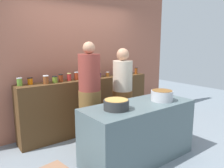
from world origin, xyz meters
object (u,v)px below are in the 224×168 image
Objects in this scene: preserve_jar_5 at (69,77)px; preserve_jar_10 at (99,75)px; preserve_jar_13 at (126,72)px; cook_with_tongs at (90,100)px; preserve_jar_0 at (20,82)px; preserve_jar_2 at (46,80)px; preserve_jar_9 at (97,76)px; preserve_jar_6 at (76,76)px; preserve_jar_7 at (83,77)px; cook_in_cap at (122,98)px; preserve_jar_11 at (108,74)px; cooking_pot_center at (162,96)px; preserve_jar_15 at (136,71)px; preserve_jar_12 at (120,72)px; preserve_jar_14 at (128,71)px; preserve_jar_3 at (55,79)px; preserve_jar_8 at (88,76)px; cooking_pot_left at (116,105)px; preserve_jar_4 at (61,78)px.

preserve_jar_5 is 1.32× the size of preserve_jar_10.
cook_with_tongs reaches higher than preserve_jar_13.
preserve_jar_2 is (0.40, -0.09, 0.01)m from preserve_jar_0.
preserve_jar_2 reaches higher than preserve_jar_9.
preserve_jar_5 is 0.15m from preserve_jar_6.
preserve_jar_0 is at bearing 175.20° from preserve_jar_7.
preserve_jar_13 is at bearing 45.31° from cook_in_cap.
preserve_jar_11 is 1.49m from cooking_pot_center.
preserve_jar_9 is 1.07m from preserve_jar_15.
preserve_jar_7 is 0.91m from preserve_jar_12.
preserve_jar_14 is at bearing 0.26° from preserve_jar_5.
cook_in_cap is at bearing 95.01° from cooking_pot_center.
preserve_jar_9 reaches higher than preserve_jar_7.
preserve_jar_12 is 1.01× the size of preserve_jar_13.
preserve_jar_3 is 0.29m from preserve_jar_5.
cook_with_tongs reaches higher than preserve_jar_15.
preserve_jar_11 is 0.74× the size of preserve_jar_13.
preserve_jar_8 is 0.42× the size of cooking_pot_center.
preserve_jar_5 is at bearing -177.14° from preserve_jar_6.
cook_in_cap is (0.67, -0.03, -0.05)m from cook_with_tongs.
cook_in_cap reaches higher than preserve_jar_7.
preserve_jar_9 is at bearing -178.89° from preserve_jar_15.
preserve_jar_11 is at bearing 87.78° from cooking_pot_center.
preserve_jar_5 is at bearing 177.55° from preserve_jar_12.
preserve_jar_8 reaches higher than preserve_jar_0.
preserve_jar_6 is 0.45× the size of cooking_pot_center.
preserve_jar_6 is (0.60, 0.06, 0.00)m from preserve_jar_2.
preserve_jar_0 is 1.22× the size of preserve_jar_9.
preserve_jar_0 is 0.08× the size of cook_with_tongs.
cooking_pot_center is at bearing -103.63° from preserve_jar_12.
preserve_jar_13 is 1.92m from cooking_pot_left.
preserve_jar_10 is 0.80× the size of preserve_jar_13.
preserve_jar_12 is (1.61, 0.00, -0.01)m from preserve_jar_2.
cook_with_tongs reaches higher than preserve_jar_6.
preserve_jar_4 is at bearing -174.34° from preserve_jar_6.
preserve_jar_3 is 1.12× the size of preserve_jar_10.
preserve_jar_6 reaches higher than preserve_jar_15.
preserve_jar_4 is 1.00× the size of preserve_jar_5.
preserve_jar_2 is 0.70m from preserve_jar_7.
preserve_jar_10 is (0.12, 0.09, -0.00)m from preserve_jar_9.
preserve_jar_3 is at bearing 179.52° from preserve_jar_15.
preserve_jar_3 reaches higher than preserve_jar_11.
preserve_jar_7 reaches higher than preserve_jar_11.
cook_in_cap is (1.19, -0.59, -0.38)m from preserve_jar_2.
cooking_pot_left is 0.19× the size of cook_with_tongs.
preserve_jar_8 reaches higher than preserve_jar_9.
preserve_jar_12 is at bearing 0.44° from preserve_jar_7.
preserve_jar_4 is (0.12, 0.02, 0.01)m from preserve_jar_3.
preserve_jar_12 is (0.90, 0.01, 0.02)m from preserve_jar_7.
preserve_jar_5 is at bearing 8.75° from preserve_jar_3.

